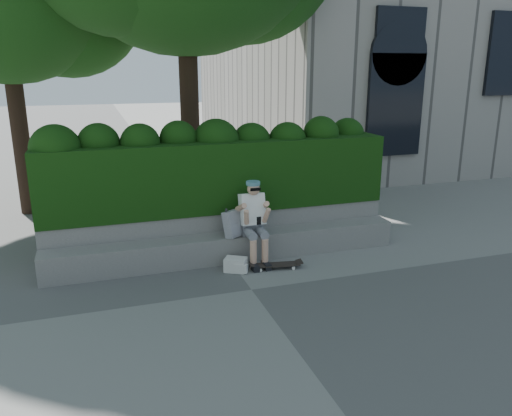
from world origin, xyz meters
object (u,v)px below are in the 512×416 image
object	(u,v)px
person	(253,219)
skateboard	(276,265)
backpack_ground	(236,265)
backpack_plaid	(233,224)

from	to	relation	value
person	skateboard	bearing A→B (deg)	-60.50
skateboard	backpack_ground	bearing A→B (deg)	179.04
skateboard	backpack_plaid	size ratio (longest dim) A/B	1.81
person	skateboard	xyz separation A→B (m)	(0.25, -0.44, -0.68)
backpack_ground	skateboard	bearing A→B (deg)	20.91
backpack_plaid	backpack_ground	xyz separation A→B (m)	(-0.07, -0.40, -0.56)
backpack_ground	backpack_plaid	bearing A→B (deg)	110.73
skateboard	backpack_plaid	world-z (taller)	backpack_plaid
person	backpack_plaid	distance (m)	0.35
backpack_plaid	backpack_ground	size ratio (longest dim) A/B	1.29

